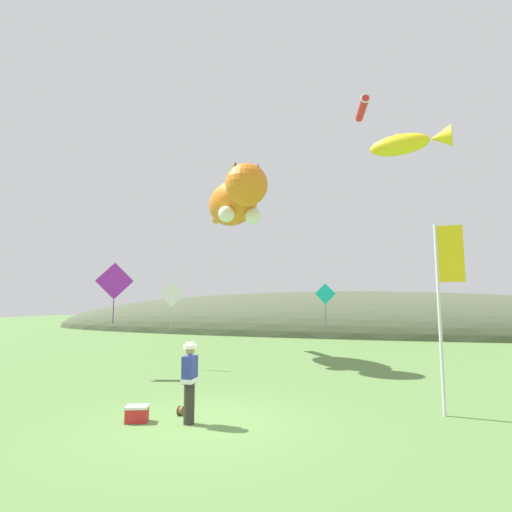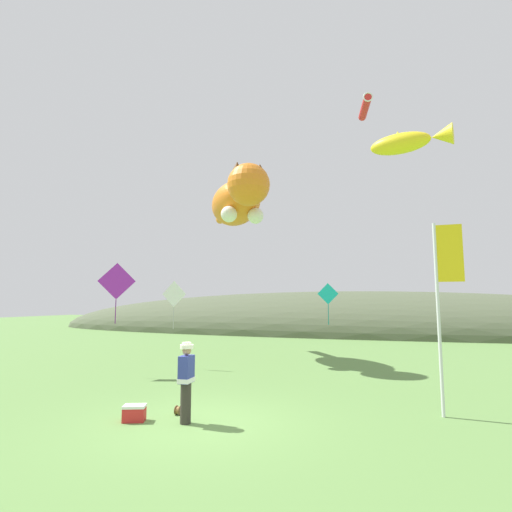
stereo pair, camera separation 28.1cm
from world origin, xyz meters
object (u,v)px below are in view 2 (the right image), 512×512
object	(u,v)px
kite_giant_cat	(238,201)
kite_diamond_violet	(117,282)
kite_diamond_teal	(328,294)
picnic_cooler	(134,413)
festival_banner_pole	(444,288)
kite_fish_windsock	(409,142)
kite_diamond_white	(174,295)
kite_spool	(178,410)
festival_attendant	(186,379)
kite_tube_streamer	(365,107)

from	to	relation	value
kite_giant_cat	kite_diamond_violet	world-z (taller)	kite_giant_cat
kite_diamond_violet	kite_diamond_teal	distance (m)	8.97
kite_diamond_violet	picnic_cooler	bearing A→B (deg)	-47.85
kite_diamond_violet	festival_banner_pole	bearing A→B (deg)	-10.55
kite_diamond_violet	kite_diamond_teal	size ratio (longest dim) A/B	1.24
kite_fish_windsock	kite_diamond_white	xyz separation A→B (m)	(-9.39, 1.81, -4.77)
picnic_cooler	festival_banner_pole	size ratio (longest dim) A/B	0.12
picnic_cooler	kite_fish_windsock	size ratio (longest dim) A/B	0.22
kite_spool	festival_banner_pole	world-z (taller)	festival_banner_pole
festival_banner_pole	kite_diamond_violet	size ratio (longest dim) A/B	2.02
kite_diamond_teal	kite_diamond_violet	bearing A→B (deg)	-143.32
festival_attendant	kite_diamond_violet	distance (m)	7.40
kite_diamond_white	festival_banner_pole	bearing A→B (deg)	-23.61
kite_tube_streamer	kite_diamond_violet	distance (m)	13.40
kite_spool	kite_giant_cat	xyz separation A→B (m)	(-2.10, 9.36, 7.57)
festival_banner_pole	kite_diamond_violet	distance (m)	11.24
kite_giant_cat	kite_diamond_violet	bearing A→B (deg)	-116.91
festival_banner_pole	kite_diamond_white	world-z (taller)	festival_banner_pole
kite_spool	festival_attendant	bearing A→B (deg)	-48.83
festival_banner_pole	kite_diamond_white	distance (m)	10.78
kite_diamond_violet	kite_diamond_white	bearing A→B (deg)	62.67
picnic_cooler	kite_tube_streamer	size ratio (longest dim) A/B	0.28
picnic_cooler	kite_spool	bearing A→B (deg)	48.38
kite_fish_windsock	kite_diamond_violet	xyz separation A→B (m)	(-10.56, -0.45, -4.31)
festival_banner_pole	kite_giant_cat	xyz separation A→B (m)	(-8.25, 7.56, 4.65)
picnic_cooler	festival_banner_pole	distance (m)	7.85
kite_diamond_white	kite_diamond_violet	distance (m)	2.58
kite_fish_windsock	kite_diamond_teal	size ratio (longest dim) A/B	1.39
festival_attendant	kite_tube_streamer	world-z (taller)	kite_tube_streamer
kite_spool	kite_diamond_white	bearing A→B (deg)	121.32
picnic_cooler	festival_banner_pole	bearing A→B (deg)	20.66
festival_attendant	kite_tube_streamer	bearing A→B (deg)	69.85
kite_fish_windsock	festival_banner_pole	bearing A→B (deg)	-79.09
kite_tube_streamer	festival_banner_pole	bearing A→B (deg)	-75.27
festival_banner_pole	kite_diamond_teal	world-z (taller)	festival_banner_pole
kite_diamond_teal	kite_tube_streamer	bearing A→B (deg)	6.25
kite_tube_streamer	kite_diamond_white	size ratio (longest dim) A/B	1.02
kite_spool	kite_diamond_white	distance (m)	7.72
kite_diamond_violet	kite_diamond_teal	world-z (taller)	kite_diamond_violet
festival_attendant	kite_giant_cat	xyz separation A→B (m)	(-2.59, 9.92, 6.72)
festival_banner_pole	kite_tube_streamer	distance (m)	11.67
kite_giant_cat	kite_fish_windsock	bearing A→B (deg)	-33.02
festival_attendant	festival_banner_pole	bearing A→B (deg)	22.67
kite_tube_streamer	kite_diamond_violet	size ratio (longest dim) A/B	0.89
festival_attendant	kite_spool	xyz separation A→B (m)	(-0.49, 0.56, -0.85)
kite_diamond_violet	festival_attendant	bearing A→B (deg)	-39.41
festival_banner_pole	kite_fish_windsock	distance (m)	5.38
kite_spool	kite_diamond_teal	world-z (taller)	kite_diamond_teal
festival_attendant	kite_diamond_violet	xyz separation A→B (m)	(-5.38, 4.42, 2.50)
kite_diamond_violet	kite_diamond_teal	bearing A→B (deg)	36.68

